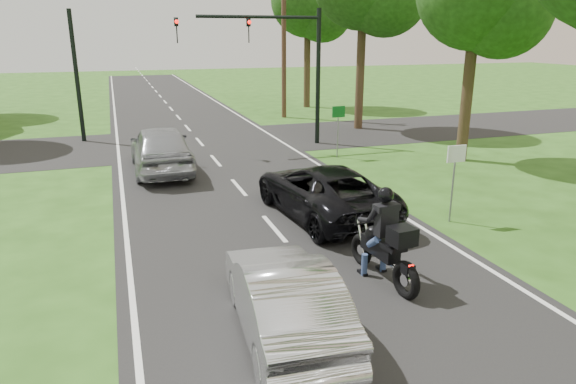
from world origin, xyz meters
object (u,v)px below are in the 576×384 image
object	(u,v)px
sign_white	(455,165)
dark_suv	(323,190)
sign_green	(338,119)
motorcycle_rider	(386,245)
silver_sedan	(284,297)
traffic_signal	(279,53)
silver_suv	(161,148)
utility_pole_far	(284,31)

from	to	relation	value
sign_white	dark_suv	bearing A→B (deg)	152.21
sign_green	motorcycle_rider	bearing A→B (deg)	-108.98
dark_suv	silver_sedan	world-z (taller)	dark_suv
traffic_signal	sign_green	bearing A→B (deg)	-62.62
sign_green	silver_sedan	bearing A→B (deg)	-117.79
motorcycle_rider	silver_sedan	bearing A→B (deg)	-160.25
traffic_signal	sign_green	size ratio (longest dim) A/B	3.00
silver_sedan	sign_green	world-z (taller)	sign_green
sign_white	sign_green	bearing A→B (deg)	88.57
traffic_signal	sign_white	size ratio (longest dim) A/B	3.00
silver_sedan	silver_suv	distance (m)	11.79
motorcycle_rider	sign_white	world-z (taller)	sign_white
utility_pole_far	sign_white	world-z (taller)	utility_pole_far
silver_suv	sign_white	size ratio (longest dim) A/B	2.41
dark_suv	silver_sedan	bearing A→B (deg)	56.10
dark_suv	motorcycle_rider	bearing A→B (deg)	79.76
motorcycle_rider	silver_suv	size ratio (longest dim) A/B	0.46
dark_suv	silver_suv	size ratio (longest dim) A/B	1.01
dark_suv	traffic_signal	world-z (taller)	traffic_signal
dark_suv	sign_white	distance (m)	3.59
traffic_signal	sign_white	xyz separation A→B (m)	(1.36, -11.02, -2.54)
dark_suv	sign_green	distance (m)	7.22
traffic_signal	motorcycle_rider	bearing A→B (deg)	-98.67
silver_suv	traffic_signal	bearing A→B (deg)	-151.40
utility_pole_far	sign_green	world-z (taller)	utility_pole_far
motorcycle_rider	utility_pole_far	distance (m)	22.54
silver_sedan	utility_pole_far	distance (m)	24.38
motorcycle_rider	traffic_signal	world-z (taller)	traffic_signal
traffic_signal	utility_pole_far	bearing A→B (deg)	70.32
utility_pole_far	dark_suv	bearing A→B (deg)	-104.76
sign_green	silver_suv	bearing A→B (deg)	-179.93
silver_suv	dark_suv	bearing A→B (deg)	120.89
dark_suv	sign_green	bearing A→B (deg)	-122.71
traffic_signal	sign_white	world-z (taller)	traffic_signal
utility_pole_far	motorcycle_rider	bearing A→B (deg)	-102.87
silver_suv	sign_white	distance (m)	10.58
motorcycle_rider	utility_pole_far	size ratio (longest dim) A/B	0.24
motorcycle_rider	sign_white	distance (m)	4.35
dark_suv	utility_pole_far	distance (m)	18.51
silver_sedan	traffic_signal	bearing A→B (deg)	-103.10
silver_sedan	sign_green	xyz separation A→B (m)	(6.20, 11.76, 0.90)
motorcycle_rider	sign_green	world-z (taller)	sign_green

